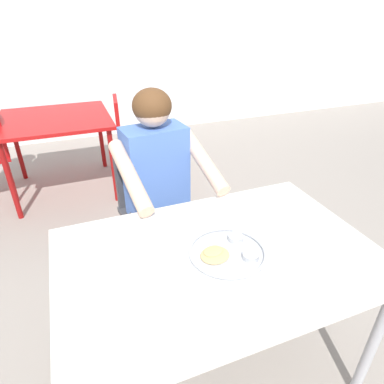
# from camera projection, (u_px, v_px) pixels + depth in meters

# --- Properties ---
(ground_plane) EXTENTS (12.00, 12.00, 0.05)m
(ground_plane) POSITION_uv_depth(u_px,v_px,m) (225.00, 361.00, 1.70)
(ground_plane) COLOR gray
(table_foreground) EXTENTS (1.25, 0.82, 0.73)m
(table_foreground) POSITION_uv_depth(u_px,v_px,m) (218.00, 266.00, 1.33)
(table_foreground) COLOR silver
(table_foreground) RESTS_ON ground
(thali_tray) EXTENTS (0.31, 0.31, 0.03)m
(thali_tray) POSITION_uv_depth(u_px,v_px,m) (228.00, 252.00, 1.29)
(thali_tray) COLOR #B7BABF
(thali_tray) RESTS_ON table_foreground
(chair_foreground) EXTENTS (0.43, 0.44, 0.82)m
(chair_foreground) POSITION_uv_depth(u_px,v_px,m) (152.00, 203.00, 2.11)
(chair_foreground) COLOR #3F3F44
(chair_foreground) RESTS_ON ground
(diner_foreground) EXTENTS (0.54, 0.58, 1.22)m
(diner_foreground) POSITION_uv_depth(u_px,v_px,m) (162.00, 183.00, 1.82)
(diner_foreground) COLOR #3D3D3D
(diner_foreground) RESTS_ON ground
(table_background_red) EXTENTS (0.95, 0.92, 0.72)m
(table_background_red) POSITION_uv_depth(u_px,v_px,m) (56.00, 126.00, 2.96)
(table_background_red) COLOR #B71414
(table_background_red) RESTS_ON ground
(chair_red_right) EXTENTS (0.49, 0.45, 0.84)m
(chair_red_right) POSITION_uv_depth(u_px,v_px,m) (132.00, 134.00, 3.22)
(chair_red_right) COLOR #AF1314
(chair_red_right) RESTS_ON ground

